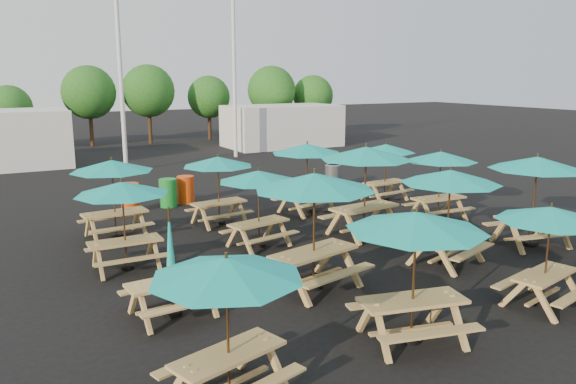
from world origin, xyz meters
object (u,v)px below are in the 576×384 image
picnic_unit_5 (314,187)px  picnic_unit_8 (551,219)px  waste_bin_2 (186,190)px  waste_bin_0 (130,198)px  picnic_unit_14 (441,160)px  picnic_unit_15 (386,151)px  picnic_unit_0 (227,275)px  picnic_unit_13 (537,167)px  waste_bin_4 (334,176)px  picnic_unit_1 (171,272)px  picnic_unit_3 (112,169)px  picnic_unit_11 (307,152)px  picnic_unit_6 (258,180)px  picnic_unit_10 (366,157)px  picnic_unit_9 (450,181)px  picnic_unit_2 (122,192)px  picnic_unit_7 (218,165)px  waste_bin_1 (168,193)px  waste_bin_3 (332,177)px  picnic_unit_4 (416,227)px

picnic_unit_5 → picnic_unit_8: size_ratio=1.25×
waste_bin_2 → waste_bin_0: bearing=-168.2°
picnic_unit_14 → picnic_unit_15: (0.27, 3.06, -0.10)m
picnic_unit_0 → picnic_unit_13: (9.92, 2.92, 0.28)m
picnic_unit_13 → picnic_unit_15: bearing=101.1°
picnic_unit_0 → waste_bin_4: bearing=35.3°
picnic_unit_15 → waste_bin_4: picnic_unit_15 is taller
picnic_unit_1 → waste_bin_4: size_ratio=2.18×
picnic_unit_0 → picnic_unit_15: bearing=26.6°
picnic_unit_3 → picnic_unit_11: picnic_unit_11 is taller
picnic_unit_14 → waste_bin_0: 10.15m
picnic_unit_3 → picnic_unit_6: 4.17m
picnic_unit_0 → waste_bin_4: 15.44m
picnic_unit_1 → picnic_unit_10: size_ratio=0.73×
picnic_unit_14 → picnic_unit_0: bearing=-145.4°
picnic_unit_9 → waste_bin_2: (-3.46, 9.34, -1.56)m
picnic_unit_2 → waste_bin_2: (3.46, 6.07, -1.37)m
picnic_unit_7 → waste_bin_2: 3.54m
picnic_unit_13 → waste_bin_0: 12.46m
picnic_unit_0 → picnic_unit_14: 11.47m
waste_bin_1 → waste_bin_3: 6.68m
waste_bin_1 → waste_bin_4: 6.88m
picnic_unit_6 → picnic_unit_8: (3.28, -6.21, -0.03)m
picnic_unit_4 → picnic_unit_15: 11.19m
picnic_unit_10 → picnic_unit_9: bearing=-91.5°
picnic_unit_14 → picnic_unit_13: bearing=-83.4°
picnic_unit_6 → picnic_unit_10: (3.11, -0.44, 0.43)m
picnic_unit_9 → picnic_unit_11: (-0.37, 6.07, -0.01)m
picnic_unit_1 → picnic_unit_14: (9.54, 3.07, 1.05)m
picnic_unit_0 → picnic_unit_2: (-0.06, 6.16, 0.01)m
picnic_unit_13 → picnic_unit_14: bearing=105.7°
picnic_unit_2 → waste_bin_1: size_ratio=2.22×
picnic_unit_7 → waste_bin_0: picnic_unit_7 is taller
picnic_unit_4 → waste_bin_2: 12.20m
picnic_unit_13 → picnic_unit_14: size_ratio=1.26×
picnic_unit_9 → picnic_unit_11: picnic_unit_9 is taller
waste_bin_1 → picnic_unit_9: bearing=-65.3°
picnic_unit_8 → picnic_unit_14: picnic_unit_14 is taller
picnic_unit_11 → waste_bin_3: size_ratio=2.92×
picnic_unit_2 → waste_bin_0: picnic_unit_2 is taller
picnic_unit_3 → picnic_unit_13: size_ratio=0.85×
picnic_unit_7 → picnic_unit_10: picnic_unit_10 is taller
picnic_unit_3 → picnic_unit_14: picnic_unit_3 is taller
picnic_unit_4 → picnic_unit_5: bearing=106.8°
picnic_unit_7 → waste_bin_0: (-2.04, 2.83, -1.36)m
picnic_unit_5 → waste_bin_2: 9.37m
picnic_unit_5 → picnic_unit_15: 9.16m
picnic_unit_15 → waste_bin_3: (-0.57, 2.62, -1.33)m
picnic_unit_5 → picnic_unit_13: picnic_unit_5 is taller
picnic_unit_1 → picnic_unit_8: size_ratio=0.85×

